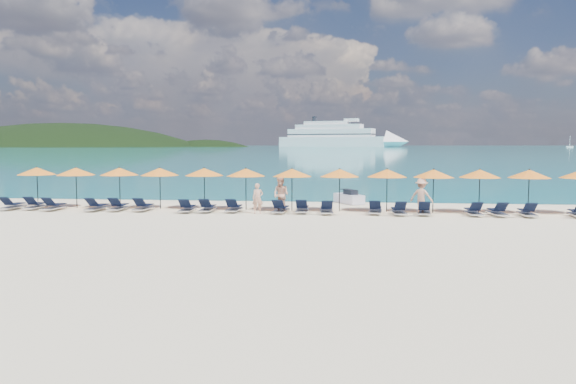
# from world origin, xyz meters

# --- Properties ---
(ground) EXTENTS (1400.00, 1400.00, 0.00)m
(ground) POSITION_xyz_m (0.00, 0.00, 0.00)
(ground) COLOR beige
(sea) EXTENTS (1600.00, 1300.00, 0.01)m
(sea) POSITION_xyz_m (0.00, 660.00, 0.01)
(sea) COLOR #1FA9B2
(sea) RESTS_ON ground
(headland_main) EXTENTS (374.00, 242.00, 126.50)m
(headland_main) POSITION_xyz_m (-300.00, 540.00, -38.00)
(headland_main) COLOR black
(headland_main) RESTS_ON ground
(headland_small) EXTENTS (162.00, 126.00, 85.50)m
(headland_small) POSITION_xyz_m (-150.00, 560.00, -35.00)
(headland_small) COLOR black
(headland_small) RESTS_ON ground
(cruise_ship) EXTENTS (140.80, 64.82, 39.19)m
(cruise_ship) POSITION_xyz_m (-4.49, 578.60, 10.20)
(cruise_ship) COLOR white
(cruise_ship) RESTS_ON ground
(sailboat_near) EXTENTS (5.51, 1.84, 10.10)m
(sailboat_near) POSITION_xyz_m (188.00, 477.17, 1.04)
(sailboat_near) COLOR white
(sailboat_near) RESTS_ON ground
(jetski) EXTENTS (1.89, 2.42, 0.82)m
(jetski) POSITION_xyz_m (2.94, 9.38, 0.34)
(jetski) COLOR silver
(jetski) RESTS_ON ground
(beachgoer_a) EXTENTS (0.63, 0.48, 1.54)m
(beachgoer_a) POSITION_xyz_m (-1.65, 3.98, 0.77)
(beachgoer_a) COLOR tan
(beachgoer_a) RESTS_ON ground
(beachgoer_b) EXTENTS (1.03, 0.88, 1.84)m
(beachgoer_b) POSITION_xyz_m (-0.53, 4.53, 0.92)
(beachgoer_b) COLOR tan
(beachgoer_b) RESTS_ON ground
(beachgoer_c) EXTENTS (1.29, 0.97, 1.81)m
(beachgoer_c) POSITION_xyz_m (6.57, 4.68, 0.90)
(beachgoer_c) COLOR tan
(beachgoer_c) RESTS_ON ground
(umbrella_0) EXTENTS (2.10, 2.10, 2.28)m
(umbrella_0) POSITION_xyz_m (-14.36, 5.51, 2.02)
(umbrella_0) COLOR black
(umbrella_0) RESTS_ON ground
(umbrella_1) EXTENTS (2.10, 2.10, 2.28)m
(umbrella_1) POSITION_xyz_m (-11.99, 5.33, 2.02)
(umbrella_1) COLOR black
(umbrella_1) RESTS_ON ground
(umbrella_2) EXTENTS (2.10, 2.10, 2.28)m
(umbrella_2) POSITION_xyz_m (-9.59, 5.54, 2.02)
(umbrella_2) COLOR black
(umbrella_2) RESTS_ON ground
(umbrella_3) EXTENTS (2.10, 2.10, 2.28)m
(umbrella_3) POSITION_xyz_m (-7.30, 5.55, 2.02)
(umbrella_3) COLOR black
(umbrella_3) RESTS_ON ground
(umbrella_4) EXTENTS (2.10, 2.10, 2.28)m
(umbrella_4) POSITION_xyz_m (-4.84, 5.60, 2.02)
(umbrella_4) COLOR black
(umbrella_4) RESTS_ON ground
(umbrella_5) EXTENTS (2.10, 2.10, 2.28)m
(umbrella_5) POSITION_xyz_m (-2.52, 5.37, 2.02)
(umbrella_5) COLOR black
(umbrella_5) RESTS_ON ground
(umbrella_6) EXTENTS (2.10, 2.10, 2.28)m
(umbrella_6) POSITION_xyz_m (-0.05, 5.35, 2.02)
(umbrella_6) COLOR black
(umbrella_6) RESTS_ON ground
(umbrella_7) EXTENTS (2.10, 2.10, 2.28)m
(umbrella_7) POSITION_xyz_m (2.44, 5.37, 2.02)
(umbrella_7) COLOR black
(umbrella_7) RESTS_ON ground
(umbrella_8) EXTENTS (2.10, 2.10, 2.28)m
(umbrella_8) POSITION_xyz_m (4.90, 5.44, 2.02)
(umbrella_8) COLOR black
(umbrella_8) RESTS_ON ground
(umbrella_9) EXTENTS (2.10, 2.10, 2.28)m
(umbrella_9) POSITION_xyz_m (7.24, 5.34, 2.02)
(umbrella_9) COLOR black
(umbrella_9) RESTS_ON ground
(umbrella_10) EXTENTS (2.10, 2.10, 2.28)m
(umbrella_10) POSITION_xyz_m (9.56, 5.49, 2.02)
(umbrella_10) COLOR black
(umbrella_10) RESTS_ON ground
(umbrella_11) EXTENTS (2.10, 2.10, 2.28)m
(umbrella_11) POSITION_xyz_m (11.97, 5.46, 2.02)
(umbrella_11) COLOR black
(umbrella_11) RESTS_ON ground
(lounger_0) EXTENTS (0.63, 1.70, 0.66)m
(lounger_0) POSITION_xyz_m (-15.03, 4.15, 0.24)
(lounger_0) COLOR silver
(lounger_0) RESTS_ON ground
(lounger_1) EXTENTS (0.71, 1.73, 0.66)m
(lounger_1) POSITION_xyz_m (-13.86, 4.41, 0.24)
(lounger_1) COLOR silver
(lounger_1) RESTS_ON ground
(lounger_2) EXTENTS (0.66, 1.71, 0.66)m
(lounger_2) POSITION_xyz_m (-12.63, 4.09, 0.24)
(lounger_2) COLOR silver
(lounger_2) RESTS_ON ground
(lounger_3) EXTENTS (0.77, 1.75, 0.66)m
(lounger_3) POSITION_xyz_m (-10.26, 4.12, 0.24)
(lounger_3) COLOR silver
(lounger_3) RESTS_ON ground
(lounger_4) EXTENTS (0.67, 1.72, 0.66)m
(lounger_4) POSITION_xyz_m (-9.16, 4.32, 0.24)
(lounger_4) COLOR silver
(lounger_4) RESTS_ON ground
(lounger_5) EXTENTS (0.65, 1.71, 0.66)m
(lounger_5) POSITION_xyz_m (-7.81, 4.35, 0.24)
(lounger_5) COLOR silver
(lounger_5) RESTS_ON ground
(lounger_6) EXTENTS (0.71, 1.73, 0.66)m
(lounger_6) POSITION_xyz_m (-5.36, 4.05, 0.24)
(lounger_6) COLOR silver
(lounger_6) RESTS_ON ground
(lounger_7) EXTENTS (0.63, 1.70, 0.66)m
(lounger_7) POSITION_xyz_m (-4.33, 4.26, 0.24)
(lounger_7) COLOR silver
(lounger_7) RESTS_ON ground
(lounger_8) EXTENTS (0.66, 1.71, 0.66)m
(lounger_8) POSITION_xyz_m (-2.98, 4.42, 0.24)
(lounger_8) COLOR silver
(lounger_8) RESTS_ON ground
(lounger_9) EXTENTS (0.79, 1.75, 0.66)m
(lounger_9) POSITION_xyz_m (-0.52, 4.22, 0.24)
(lounger_9) COLOR silver
(lounger_9) RESTS_ON ground
(lounger_10) EXTENTS (0.64, 1.71, 0.66)m
(lounger_10) POSITION_xyz_m (0.58, 4.40, 0.24)
(lounger_10) COLOR silver
(lounger_10) RESTS_ON ground
(lounger_11) EXTENTS (0.75, 1.74, 0.66)m
(lounger_11) POSITION_xyz_m (1.83, 4.12, 0.24)
(lounger_11) COLOR silver
(lounger_11) RESTS_ON ground
(lounger_12) EXTENTS (0.77, 1.75, 0.66)m
(lounger_12) POSITION_xyz_m (4.27, 4.37, 0.24)
(lounger_12) COLOR silver
(lounger_12) RESTS_ON ground
(lounger_13) EXTENTS (0.74, 1.74, 0.66)m
(lounger_13) POSITION_xyz_m (5.40, 4.10, 0.24)
(lounger_13) COLOR silver
(lounger_13) RESTS_ON ground
(lounger_14) EXTENTS (0.79, 1.75, 0.66)m
(lounger_14) POSITION_xyz_m (6.65, 4.24, 0.24)
(lounger_14) COLOR silver
(lounger_14) RESTS_ON ground
(lounger_15) EXTENTS (0.70, 1.73, 0.66)m
(lounger_15) POSITION_xyz_m (9.03, 4.27, 0.24)
(lounger_15) COLOR silver
(lounger_15) RESTS_ON ground
(lounger_16) EXTENTS (0.76, 1.75, 0.66)m
(lounger_16) POSITION_xyz_m (10.16, 4.23, 0.24)
(lounger_16) COLOR silver
(lounger_16) RESTS_ON ground
(lounger_17) EXTENTS (0.68, 1.72, 0.66)m
(lounger_17) POSITION_xyz_m (11.54, 4.19, 0.24)
(lounger_17) COLOR silver
(lounger_17) RESTS_ON ground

